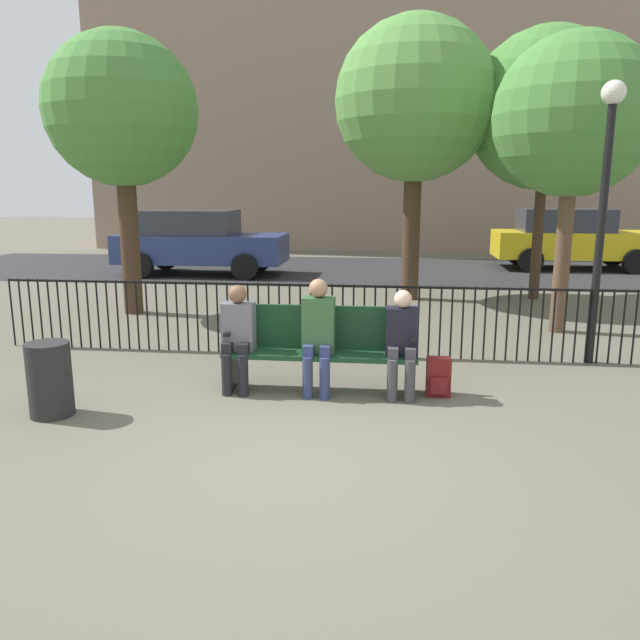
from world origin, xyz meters
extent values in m
plane|color=#605B4C|center=(0.00, 0.00, 0.00)|extent=(80.00, 80.00, 0.00)
cube|color=#14381E|center=(0.00, 1.73, 0.42)|extent=(2.08, 0.45, 0.05)
cube|color=#14381E|center=(0.00, 1.93, 0.69)|extent=(2.08, 0.05, 0.47)
cube|color=black|center=(-0.98, 1.73, 0.20)|extent=(0.06, 0.38, 0.40)
cube|color=black|center=(0.98, 1.73, 0.20)|extent=(0.06, 0.38, 0.40)
cube|color=black|center=(-0.98, 1.73, 0.65)|extent=(0.06, 0.38, 0.04)
cube|color=black|center=(0.98, 1.73, 0.65)|extent=(0.06, 0.38, 0.04)
cylinder|color=black|center=(-0.97, 1.51, 0.23)|extent=(0.11, 0.11, 0.45)
cylinder|color=black|center=(-0.79, 1.51, 0.23)|extent=(0.11, 0.11, 0.45)
cube|color=black|center=(-0.97, 1.61, 0.50)|extent=(0.11, 0.20, 0.12)
cube|color=black|center=(-0.79, 1.61, 0.50)|extent=(0.11, 0.20, 0.12)
cube|color=slate|center=(-0.88, 1.73, 0.71)|extent=(0.34, 0.22, 0.52)
sphere|color=brown|center=(-0.88, 1.71, 1.07)|extent=(0.20, 0.20, 0.20)
cylinder|color=navy|center=(-0.10, 1.51, 0.23)|extent=(0.11, 0.11, 0.45)
cylinder|color=navy|center=(0.08, 1.51, 0.23)|extent=(0.11, 0.11, 0.45)
cube|color=navy|center=(-0.10, 1.61, 0.50)|extent=(0.11, 0.20, 0.12)
cube|color=navy|center=(0.08, 1.61, 0.50)|extent=(0.11, 0.20, 0.12)
cube|color=#335B33|center=(-0.01, 1.73, 0.75)|extent=(0.34, 0.22, 0.59)
sphere|color=#A37556|center=(-0.01, 1.71, 1.14)|extent=(0.20, 0.20, 0.20)
cylinder|color=#3D3D42|center=(0.78, 1.51, 0.23)|extent=(0.11, 0.11, 0.45)
cylinder|color=#3D3D42|center=(0.96, 1.51, 0.23)|extent=(0.11, 0.11, 0.45)
cube|color=#3D3D42|center=(0.78, 1.61, 0.50)|extent=(0.11, 0.20, 0.12)
cube|color=#3D3D42|center=(0.96, 1.61, 0.50)|extent=(0.11, 0.20, 0.12)
cube|color=black|center=(0.87, 1.73, 0.70)|extent=(0.34, 0.22, 0.50)
sphere|color=beige|center=(0.87, 1.71, 1.05)|extent=(0.19, 0.19, 0.19)
cube|color=maroon|center=(1.27, 1.79, 0.20)|extent=(0.25, 0.21, 0.40)
cube|color=maroon|center=(1.27, 1.66, 0.14)|extent=(0.18, 0.04, 0.18)
cylinder|color=black|center=(-4.50, 3.26, 0.47)|extent=(0.02, 0.02, 0.95)
cylinder|color=black|center=(-4.36, 3.26, 0.47)|extent=(0.02, 0.02, 0.95)
cylinder|color=black|center=(-4.22, 3.26, 0.47)|extent=(0.02, 0.02, 0.95)
cylinder|color=black|center=(-4.08, 3.26, 0.47)|extent=(0.02, 0.02, 0.95)
cylinder|color=black|center=(-3.94, 3.26, 0.47)|extent=(0.02, 0.02, 0.95)
cylinder|color=black|center=(-3.80, 3.26, 0.47)|extent=(0.02, 0.02, 0.95)
cylinder|color=black|center=(-3.66, 3.26, 0.47)|extent=(0.02, 0.02, 0.95)
cylinder|color=black|center=(-3.52, 3.26, 0.47)|extent=(0.02, 0.02, 0.95)
cylinder|color=black|center=(-3.38, 3.26, 0.47)|extent=(0.02, 0.02, 0.95)
cylinder|color=black|center=(-3.24, 3.26, 0.47)|extent=(0.02, 0.02, 0.95)
cylinder|color=black|center=(-3.10, 3.26, 0.47)|extent=(0.02, 0.02, 0.95)
cylinder|color=black|center=(-2.96, 3.26, 0.47)|extent=(0.02, 0.02, 0.95)
cylinder|color=black|center=(-2.82, 3.26, 0.47)|extent=(0.02, 0.02, 0.95)
cylinder|color=black|center=(-2.68, 3.26, 0.47)|extent=(0.02, 0.02, 0.95)
cylinder|color=black|center=(-2.54, 3.26, 0.47)|extent=(0.02, 0.02, 0.95)
cylinder|color=black|center=(-2.40, 3.26, 0.47)|extent=(0.02, 0.02, 0.95)
cylinder|color=black|center=(-2.26, 3.26, 0.47)|extent=(0.02, 0.02, 0.95)
cylinder|color=black|center=(-2.12, 3.26, 0.47)|extent=(0.02, 0.02, 0.95)
cylinder|color=black|center=(-1.98, 3.26, 0.47)|extent=(0.02, 0.02, 0.95)
cylinder|color=black|center=(-1.84, 3.26, 0.47)|extent=(0.02, 0.02, 0.95)
cylinder|color=black|center=(-1.70, 3.26, 0.47)|extent=(0.02, 0.02, 0.95)
cylinder|color=black|center=(-1.56, 3.26, 0.47)|extent=(0.02, 0.02, 0.95)
cylinder|color=black|center=(-1.42, 3.26, 0.47)|extent=(0.02, 0.02, 0.95)
cylinder|color=black|center=(-1.28, 3.26, 0.47)|extent=(0.02, 0.02, 0.95)
cylinder|color=black|center=(-1.14, 3.26, 0.47)|extent=(0.02, 0.02, 0.95)
cylinder|color=black|center=(-1.00, 3.26, 0.47)|extent=(0.02, 0.02, 0.95)
cylinder|color=black|center=(-0.86, 3.26, 0.47)|extent=(0.02, 0.02, 0.95)
cylinder|color=black|center=(-0.72, 3.26, 0.47)|extent=(0.02, 0.02, 0.95)
cylinder|color=black|center=(-0.58, 3.26, 0.47)|extent=(0.02, 0.02, 0.95)
cylinder|color=black|center=(-0.44, 3.26, 0.47)|extent=(0.02, 0.02, 0.95)
cylinder|color=black|center=(-0.30, 3.26, 0.47)|extent=(0.02, 0.02, 0.95)
cylinder|color=black|center=(-0.16, 3.26, 0.47)|extent=(0.02, 0.02, 0.95)
cylinder|color=black|center=(-0.02, 3.26, 0.47)|extent=(0.02, 0.02, 0.95)
cylinder|color=black|center=(0.12, 3.26, 0.47)|extent=(0.02, 0.02, 0.95)
cylinder|color=black|center=(0.26, 3.26, 0.47)|extent=(0.02, 0.02, 0.95)
cylinder|color=black|center=(0.40, 3.26, 0.47)|extent=(0.02, 0.02, 0.95)
cylinder|color=black|center=(0.54, 3.26, 0.47)|extent=(0.02, 0.02, 0.95)
cylinder|color=black|center=(0.68, 3.26, 0.47)|extent=(0.02, 0.02, 0.95)
cylinder|color=black|center=(0.82, 3.26, 0.47)|extent=(0.02, 0.02, 0.95)
cylinder|color=black|center=(0.96, 3.26, 0.47)|extent=(0.02, 0.02, 0.95)
cylinder|color=black|center=(1.10, 3.26, 0.47)|extent=(0.02, 0.02, 0.95)
cylinder|color=black|center=(1.24, 3.26, 0.47)|extent=(0.02, 0.02, 0.95)
cylinder|color=black|center=(1.38, 3.26, 0.47)|extent=(0.02, 0.02, 0.95)
cylinder|color=black|center=(1.52, 3.26, 0.47)|extent=(0.02, 0.02, 0.95)
cylinder|color=black|center=(1.66, 3.26, 0.47)|extent=(0.02, 0.02, 0.95)
cylinder|color=black|center=(1.80, 3.26, 0.47)|extent=(0.02, 0.02, 0.95)
cylinder|color=black|center=(1.94, 3.26, 0.47)|extent=(0.02, 0.02, 0.95)
cylinder|color=black|center=(2.08, 3.26, 0.47)|extent=(0.02, 0.02, 0.95)
cylinder|color=black|center=(2.22, 3.26, 0.47)|extent=(0.02, 0.02, 0.95)
cylinder|color=black|center=(2.36, 3.26, 0.47)|extent=(0.02, 0.02, 0.95)
cylinder|color=black|center=(2.50, 3.26, 0.47)|extent=(0.02, 0.02, 0.95)
cylinder|color=black|center=(2.64, 3.26, 0.47)|extent=(0.02, 0.02, 0.95)
cylinder|color=black|center=(2.78, 3.26, 0.47)|extent=(0.02, 0.02, 0.95)
cylinder|color=black|center=(2.92, 3.26, 0.47)|extent=(0.02, 0.02, 0.95)
cylinder|color=black|center=(3.06, 3.26, 0.47)|extent=(0.02, 0.02, 0.95)
cylinder|color=black|center=(3.20, 3.26, 0.47)|extent=(0.02, 0.02, 0.95)
cylinder|color=black|center=(3.34, 3.26, 0.47)|extent=(0.02, 0.02, 0.95)
cylinder|color=black|center=(3.48, 3.26, 0.47)|extent=(0.02, 0.02, 0.95)
cylinder|color=black|center=(3.62, 3.26, 0.47)|extent=(0.02, 0.02, 0.95)
cylinder|color=black|center=(3.76, 3.26, 0.47)|extent=(0.02, 0.02, 0.95)
cube|color=black|center=(0.00, 3.26, 0.93)|extent=(9.00, 0.03, 0.03)
cylinder|color=#422D1E|center=(-3.79, 5.70, 1.38)|extent=(0.32, 0.32, 2.75)
sphere|color=#478438|center=(-3.79, 5.70, 3.44)|extent=(2.52, 2.52, 2.52)
cylinder|color=#422D1E|center=(3.56, 8.00, 1.39)|extent=(0.20, 0.20, 2.79)
sphere|color=#478438|center=(3.56, 8.00, 3.61)|extent=(2.99, 2.99, 2.99)
cylinder|color=brown|center=(3.29, 5.05, 1.28)|extent=(0.23, 0.23, 2.55)
sphere|color=#478438|center=(3.29, 5.05, 3.19)|extent=(2.32, 2.32, 2.32)
cylinder|color=#422D1E|center=(1.10, 7.71, 1.47)|extent=(0.34, 0.34, 2.95)
sphere|color=#569342|center=(1.10, 7.71, 3.78)|extent=(3.03, 3.03, 3.03)
cylinder|color=black|center=(3.26, 3.29, 1.59)|extent=(0.10, 0.10, 3.18)
sphere|color=silver|center=(3.26, 3.29, 3.26)|extent=(0.28, 0.28, 0.28)
cube|color=#2B2B2D|center=(0.00, 12.00, 0.00)|extent=(24.00, 6.00, 0.01)
cube|color=navy|center=(-4.05, 10.67, 0.67)|extent=(4.20, 1.70, 0.70)
cube|color=#2D333D|center=(-4.37, 10.67, 1.32)|extent=(2.31, 1.56, 0.60)
cylinder|color=black|center=(-2.75, 9.80, 0.32)|extent=(0.64, 0.20, 0.64)
cylinder|color=black|center=(-2.75, 11.54, 0.32)|extent=(0.64, 0.20, 0.64)
cylinder|color=black|center=(-5.36, 9.80, 0.32)|extent=(0.64, 0.20, 0.64)
cylinder|color=black|center=(-5.36, 11.54, 0.32)|extent=(0.64, 0.20, 0.64)
cube|color=yellow|center=(5.63, 12.89, 0.67)|extent=(4.20, 1.70, 0.70)
cube|color=#2D333D|center=(5.31, 12.89, 1.32)|extent=(2.31, 1.56, 0.60)
cylinder|color=black|center=(6.93, 12.02, 0.32)|extent=(0.64, 0.20, 0.64)
cylinder|color=black|center=(6.93, 13.76, 0.32)|extent=(0.64, 0.20, 0.64)
cylinder|color=black|center=(4.33, 12.02, 0.32)|extent=(0.64, 0.20, 0.64)
cylinder|color=black|center=(4.33, 13.76, 0.32)|extent=(0.64, 0.20, 0.64)
cube|color=gray|center=(0.00, 20.00, 7.84)|extent=(20.00, 6.00, 15.68)
cylinder|color=black|center=(-2.51, 0.73, 0.36)|extent=(0.42, 0.42, 0.73)
camera|label=1|loc=(0.75, -4.69, 2.18)|focal=35.00mm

